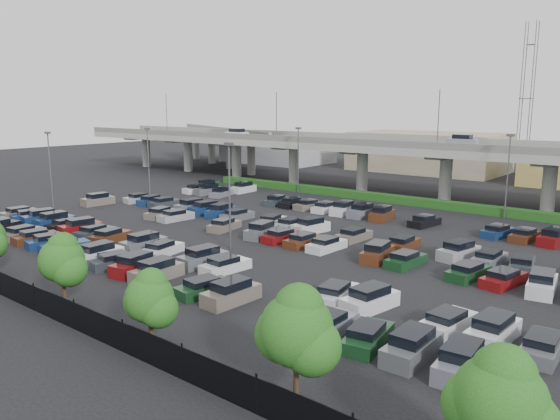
# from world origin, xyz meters

# --- Properties ---
(ground) EXTENTS (280.00, 280.00, 0.00)m
(ground) POSITION_xyz_m (0.00, 0.00, 0.00)
(ground) COLOR black
(overpass) EXTENTS (150.00, 13.00, 15.80)m
(overpass) POSITION_xyz_m (-0.25, 32.01, 6.97)
(overpass) COLOR gray
(overpass) RESTS_ON ground
(on_ramp) EXTENTS (50.93, 30.13, 8.80)m
(on_ramp) POSITION_xyz_m (-52.10, 43.05, 6.86)
(on_ramp) COLOR gray
(on_ramp) RESTS_ON ground
(hedge) EXTENTS (66.00, 1.60, 1.10)m
(hedge) POSITION_xyz_m (0.00, 25.00, 0.55)
(hedge) COLOR #134113
(hedge) RESTS_ON ground
(fence) EXTENTS (70.00, 0.10, 2.00)m
(fence) POSITION_xyz_m (-0.05, -28.00, 0.90)
(fence) COLOR black
(fence) RESTS_ON ground
(tree_row) EXTENTS (65.07, 3.66, 5.94)m
(tree_row) POSITION_xyz_m (0.70, -26.53, 3.52)
(tree_row) COLOR #332316
(tree_row) RESTS_ON ground
(parked_cars) EXTENTS (62.95, 41.64, 1.67)m
(parked_cars) POSITION_xyz_m (-0.59, -3.52, 0.63)
(parked_cars) COLOR #2F363E
(parked_cars) RESTS_ON ground
(light_poles) EXTENTS (66.90, 48.38, 10.30)m
(light_poles) POSITION_xyz_m (-4.13, 2.00, 6.24)
(light_poles) COLOR #515257
(light_poles) RESTS_ON ground
(distant_buildings) EXTENTS (138.00, 24.00, 9.00)m
(distant_buildings) POSITION_xyz_m (12.38, 61.81, 3.74)
(distant_buildings) COLOR gray
(distant_buildings) RESTS_ON ground
(comm_tower) EXTENTS (2.40, 2.40, 30.00)m
(comm_tower) POSITION_xyz_m (4.00, 74.00, 15.61)
(comm_tower) COLOR #515257
(comm_tower) RESTS_ON ground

